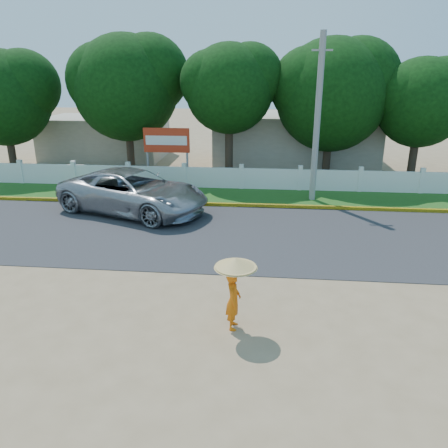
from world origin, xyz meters
name	(u,v)px	position (x,y,z in m)	size (l,w,h in m)	color
ground	(217,291)	(0.00, 0.00, 0.00)	(120.00, 120.00, 0.00)	#9E8460
road	(230,234)	(0.00, 4.50, 0.01)	(60.00, 7.00, 0.02)	#38383A
grass_verge	(239,196)	(0.00, 9.75, 0.01)	(60.00, 3.50, 0.03)	#2D601E
curb	(237,205)	(0.00, 8.05, 0.08)	(40.00, 0.18, 0.16)	yellow
fence	(241,179)	(0.00, 11.20, 0.55)	(40.00, 0.10, 1.10)	silver
building_near	(294,139)	(3.00, 18.00, 1.60)	(10.00, 6.00, 3.20)	#B7AD99
building_far	(106,137)	(-10.00, 19.00, 1.40)	(8.00, 5.00, 2.80)	#B7AD99
utility_pole	(317,120)	(3.49, 9.53, 3.74)	(0.28, 0.28, 7.47)	gray
vehicle	(133,192)	(-4.41, 6.83, 0.92)	(3.05, 6.62, 1.84)	#9DA0A5
monk_with_parasol	(234,283)	(0.62, -1.77, 1.19)	(1.01, 1.01, 1.83)	#DB610B
billboard	(167,143)	(-4.12, 12.30, 2.14)	(2.50, 0.13, 2.95)	gray
tree_row	(289,89)	(2.34, 14.22, 4.89)	(36.06, 6.47, 9.02)	#473828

